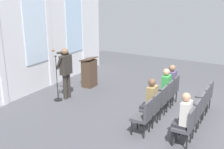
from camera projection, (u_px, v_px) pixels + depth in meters
ground_plane at (189, 124)px, 7.63m from camera, size 14.60×14.60×0.00m
rear_partition at (35, 33)px, 9.69m from camera, size 8.39×0.14×4.23m
speaker at (66, 69)px, 9.20m from camera, size 0.51×0.69×1.75m
mic_stand at (58, 91)px, 9.20m from camera, size 0.28×0.28×1.55m
lectern at (89, 73)px, 10.50m from camera, size 0.60×0.48×1.16m
chair_r0_c0 at (144, 115)px, 6.91m from camera, size 0.46×0.44×0.94m
chair_r0_c1 at (152, 107)px, 7.40m from camera, size 0.46×0.44×0.94m
audience_r0_c1 at (150, 100)px, 7.38m from camera, size 0.36×0.39×1.33m
chair_r0_c2 at (160, 100)px, 7.89m from camera, size 0.46×0.44×0.94m
chair_r0_c3 at (167, 94)px, 8.38m from camera, size 0.46×0.44×0.94m
audience_r0_c3 at (164, 87)px, 8.36m from camera, size 0.36×0.39×1.32m
chair_r0_c4 at (173, 88)px, 8.87m from camera, size 0.46×0.44×0.94m
audience_r0_c4 at (170, 82)px, 8.85m from camera, size 0.36×0.39×1.30m
chair_r1_c0 at (186, 125)px, 6.41m from camera, size 0.46×0.44×0.94m
audience_r1_c0 at (183, 116)px, 6.39m from camera, size 0.36×0.39×1.33m
chair_r1_c1 at (192, 116)px, 6.90m from camera, size 0.46×0.44×0.94m
chair_r1_c2 at (198, 107)px, 7.39m from camera, size 0.46×0.44×0.94m
chair_r1_c3 at (202, 100)px, 7.88m from camera, size 0.46×0.44×0.94m
chair_r1_c4 at (207, 94)px, 8.37m from camera, size 0.46×0.44×0.94m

